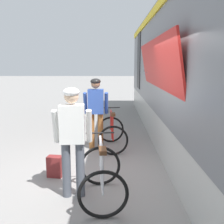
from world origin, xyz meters
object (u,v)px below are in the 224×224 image
object	(u,v)px
backpack_on_platform	(55,166)
cyclist_near_in_white	(72,133)
bicycle_near_silver	(102,176)
bicycle_far_red	(112,133)
cyclist_far_in_blue	(96,107)

from	to	relation	value
backpack_on_platform	cyclist_near_in_white	bearing A→B (deg)	-49.01
bicycle_near_silver	bicycle_far_red	world-z (taller)	same
bicycle_near_silver	backpack_on_platform	xyz separation A→B (m)	(-0.92, 0.86, -0.20)
cyclist_far_in_blue	bicycle_far_red	xyz separation A→B (m)	(0.40, 0.00, -0.65)
bicycle_far_red	bicycle_near_silver	bearing A→B (deg)	-93.21
cyclist_near_in_white	cyclist_far_in_blue	size ratio (longest dim) A/B	1.00
cyclist_near_in_white	bicycle_near_silver	bearing A→B (deg)	-16.21
cyclist_far_in_blue	bicycle_near_silver	size ratio (longest dim) A/B	1.56
cyclist_far_in_blue	cyclist_near_in_white	bearing A→B (deg)	-94.80
bicycle_far_red	backpack_on_platform	world-z (taller)	bicycle_far_red
cyclist_near_in_white	backpack_on_platform	world-z (taller)	cyclist_near_in_white
bicycle_near_silver	bicycle_far_red	bearing A→B (deg)	86.79
cyclist_far_in_blue	backpack_on_platform	distance (m)	2.00
bicycle_near_silver	backpack_on_platform	size ratio (longest dim) A/B	2.83
cyclist_near_in_white	cyclist_far_in_blue	xyz separation A→B (m)	(0.20, 2.41, 0.00)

